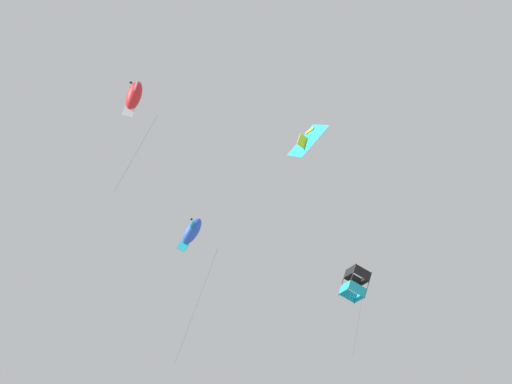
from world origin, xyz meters
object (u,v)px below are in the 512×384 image
object	(u,v)px
kite_fish_near_left	(134,96)
kite_delta_highest	(306,140)
kite_box_near_right	(355,284)
kite_fish_low_drifter	(192,231)

from	to	relation	value
kite_fish_near_left	kite_delta_highest	bearing A→B (deg)	-60.42
kite_box_near_right	kite_delta_highest	size ratio (longest dim) A/B	2.07
kite_fish_near_left	kite_delta_highest	world-z (taller)	kite_delta_highest
kite_fish_near_left	kite_box_near_right	world-z (taller)	kite_fish_near_left
kite_fish_near_left	kite_delta_highest	size ratio (longest dim) A/B	2.43
kite_box_near_right	kite_delta_highest	bearing A→B (deg)	127.94
kite_fish_low_drifter	kite_delta_highest	distance (m)	11.36
kite_fish_low_drifter	kite_box_near_right	size ratio (longest dim) A/B	1.37
kite_delta_highest	kite_box_near_right	bearing A→B (deg)	-60.60
kite_box_near_right	kite_delta_highest	xyz separation A→B (m)	(7.83, -0.85, 7.65)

